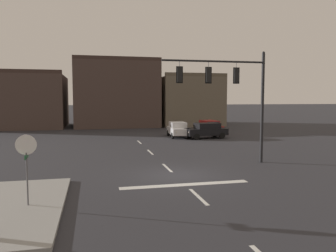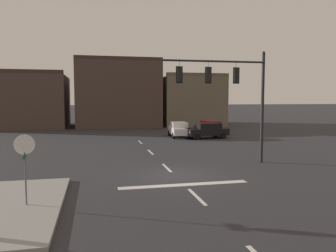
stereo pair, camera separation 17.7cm
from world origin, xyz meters
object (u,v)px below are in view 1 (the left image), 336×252
object	(u,v)px
car_lot_nearside	(206,130)
car_lot_middle	(178,129)
car_lot_farside	(209,127)
stop_sign	(26,153)
signal_mast_near_side	(232,87)

from	to	relation	value
car_lot_nearside	car_lot_middle	xyz separation A→B (m)	(-2.56, 1.91, 0.00)
car_lot_nearside	car_lot_middle	bearing A→B (deg)	143.34
car_lot_nearside	car_lot_farside	size ratio (longest dim) A/B	1.01
stop_sign	car_lot_middle	xyz separation A→B (m)	(11.48, 21.40, -1.29)
signal_mast_near_side	stop_sign	world-z (taller)	signal_mast_near_side
signal_mast_near_side	car_lot_nearside	size ratio (longest dim) A/B	1.56
car_lot_nearside	signal_mast_near_side	bearing A→B (deg)	-102.78
stop_sign	car_lot_nearside	world-z (taller)	stop_sign
car_lot_nearside	car_lot_farside	xyz separation A→B (m)	(1.71, 3.90, 0.00)
car_lot_nearside	car_lot_farside	world-z (taller)	same
car_lot_middle	car_lot_farside	xyz separation A→B (m)	(4.27, 2.00, 0.00)
car_lot_middle	car_lot_farside	distance (m)	4.72
car_lot_middle	car_lot_farside	bearing A→B (deg)	25.03
stop_sign	car_lot_middle	distance (m)	24.31
signal_mast_near_side	car_lot_middle	xyz separation A→B (m)	(0.41, 14.99, -4.03)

